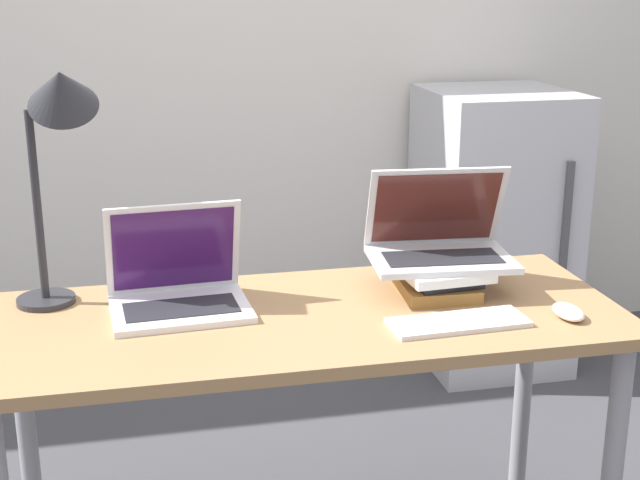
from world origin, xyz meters
name	(u,v)px	position (x,y,z in m)	size (l,w,h in m)	color
wall_back	(225,16)	(0.00, 1.86, 1.35)	(8.00, 0.05, 2.70)	silver
desk	(307,349)	(0.00, 0.31, 0.65)	(1.50, 0.61, 0.74)	#9E754C
laptop_left	(178,288)	(-0.29, 0.41, 0.79)	(0.34, 0.27, 0.25)	silver
book_stack	(437,276)	(0.35, 0.39, 0.78)	(0.23, 0.28, 0.08)	olive
laptop_on_books	(439,241)	(0.36, 0.41, 0.86)	(0.37, 0.27, 0.24)	silver
wireless_keyboard	(459,322)	(0.32, 0.16, 0.75)	(0.32, 0.13, 0.01)	silver
mouse	(568,312)	(0.59, 0.15, 0.76)	(0.06, 0.11, 0.03)	white
desk_lamp	(58,118)	(-0.54, 0.48, 1.20)	(0.23, 0.20, 0.61)	#28282D
mini_fridge	(492,229)	(0.99, 1.52, 0.54)	(0.52, 0.59, 1.09)	silver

